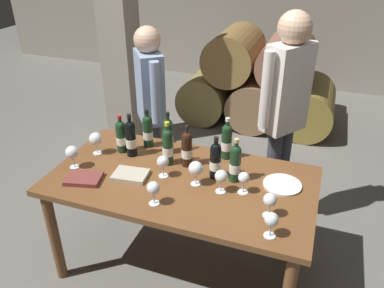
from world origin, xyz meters
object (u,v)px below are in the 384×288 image
at_px(wine_glass_2, 271,220).
at_px(leather_ledger, 84,178).
at_px(wine_bottle_3, 187,148).
at_px(taster_seated_left, 151,103).
at_px(dining_table, 182,190).
at_px(sommelier_presenting, 285,105).
at_px(wine_glass_4, 270,201).
at_px(wine_glass_0, 163,162).
at_px(serving_plate, 282,185).
at_px(wine_bottle_7, 215,160).
at_px(wine_bottle_0, 168,146).
at_px(wine_glass_8, 196,169).
at_px(wine_bottle_1, 131,138).
at_px(wine_bottle_4, 148,131).
at_px(wine_bottle_8, 235,163).
at_px(wine_glass_6, 96,139).
at_px(wine_bottle_6, 121,136).
at_px(wine_bottle_2, 168,136).
at_px(tasting_notebook, 131,175).
at_px(wine_glass_5, 221,177).
at_px(wine_glass_7, 153,189).
at_px(wine_glass_1, 244,179).
at_px(wine_bottle_5, 227,141).

relative_size(wine_glass_2, leather_ledger, 0.68).
height_order(wine_bottle_3, taster_seated_left, taster_seated_left).
bearing_deg(dining_table, sommelier_presenting, 55.14).
bearing_deg(wine_glass_4, wine_glass_0, 166.83).
height_order(leather_ledger, serving_plate, leather_ledger).
distance_m(wine_bottle_7, serving_plate, 0.45).
height_order(wine_bottle_0, wine_glass_8, wine_bottle_0).
bearing_deg(serving_plate, leather_ledger, -162.88).
bearing_deg(leather_ledger, wine_bottle_1, 56.33).
height_order(wine_bottle_3, wine_bottle_4, wine_bottle_3).
distance_m(sommelier_presenting, taster_seated_left, 1.08).
xyz_separation_m(wine_bottle_0, wine_bottle_8, (0.48, -0.04, -0.01)).
xyz_separation_m(wine_bottle_7, sommelier_presenting, (0.33, 0.66, 0.16)).
xyz_separation_m(wine_bottle_4, serving_plate, (1.01, -0.18, -0.12)).
distance_m(wine_bottle_7, wine_glass_6, 0.88).
bearing_deg(wine_bottle_7, wine_bottle_0, 172.10).
relative_size(wine_bottle_6, wine_glass_0, 1.88).
bearing_deg(wine_bottle_3, wine_bottle_2, 147.98).
bearing_deg(leather_ledger, wine_glass_4, -11.34).
relative_size(wine_glass_6, tasting_notebook, 0.75).
relative_size(wine_bottle_1, wine_glass_2, 2.12).
distance_m(wine_glass_5, leather_ledger, 0.88).
bearing_deg(wine_bottle_6, wine_glass_7, -45.56).
distance_m(wine_bottle_2, wine_glass_1, 0.68).
bearing_deg(wine_bottle_1, taster_seated_left, 101.03).
bearing_deg(wine_bottle_1, dining_table, -20.03).
bearing_deg(wine_glass_6, wine_bottle_2, 21.67).
bearing_deg(wine_glass_7, serving_plate, 32.86).
bearing_deg(dining_table, wine_bottle_5, 60.61).
bearing_deg(wine_bottle_7, sommelier_presenting, 63.62).
height_order(wine_bottle_5, wine_glass_8, wine_bottle_5).
bearing_deg(wine_glass_2, wine_glass_4, 102.53).
relative_size(wine_bottle_1, wine_glass_1, 2.20).
bearing_deg(wine_bottle_7, wine_bottle_6, 172.84).
height_order(wine_bottle_3, tasting_notebook, wine_bottle_3).
bearing_deg(leather_ledger, wine_bottle_5, 23.09).
relative_size(wine_bottle_3, tasting_notebook, 1.36).
xyz_separation_m(wine_bottle_2, wine_glass_2, (0.84, -0.63, -0.03)).
height_order(wine_bottle_1, wine_bottle_8, wine_bottle_1).
relative_size(wine_bottle_2, wine_bottle_4, 1.08).
bearing_deg(wine_glass_0, wine_glass_8, -3.54).
distance_m(wine_glass_4, serving_plate, 0.34).
distance_m(wine_bottle_5, wine_glass_1, 0.42).
height_order(wine_bottle_3, wine_glass_1, wine_bottle_3).
bearing_deg(wine_bottle_8, wine_bottle_3, 168.98).
relative_size(wine_bottle_1, wine_glass_6, 1.92).
bearing_deg(wine_glass_7, leather_ledger, 172.63).
relative_size(wine_bottle_0, wine_bottle_2, 1.00).
bearing_deg(wine_glass_1, dining_table, 177.94).
xyz_separation_m(dining_table, wine_glass_8, (0.11, -0.03, 0.21)).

